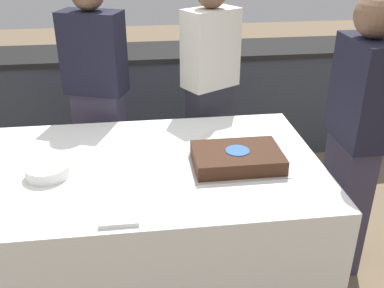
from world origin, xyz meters
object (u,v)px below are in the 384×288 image
(person_seated_right, at_px, (355,138))
(person_cutting_cake, at_px, (210,94))
(person_standing_back, at_px, (98,99))
(plate_stack, at_px, (48,170))
(cake, at_px, (237,158))

(person_seated_right, bearing_deg, person_cutting_cake, -139.80)
(person_seated_right, distance_m, person_standing_back, 1.62)
(plate_stack, relative_size, person_cutting_cake, 0.14)
(cake, xyz_separation_m, person_cutting_cake, (0.00, 0.86, 0.03))
(cake, bearing_deg, person_cutting_cake, 90.00)
(person_cutting_cake, xyz_separation_m, person_seated_right, (0.66, -0.79, 0.01))
(cake, height_order, plate_stack, cake)
(cake, relative_size, plate_stack, 2.24)
(person_seated_right, xyz_separation_m, person_standing_back, (-1.41, 0.79, -0.00))
(cake, height_order, person_standing_back, person_standing_back)
(person_cutting_cake, bearing_deg, person_standing_back, -29.71)
(person_cutting_cake, height_order, person_standing_back, person_standing_back)
(plate_stack, distance_m, person_seated_right, 1.61)
(cake, relative_size, person_seated_right, 0.31)
(person_cutting_cake, distance_m, person_standing_back, 0.75)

